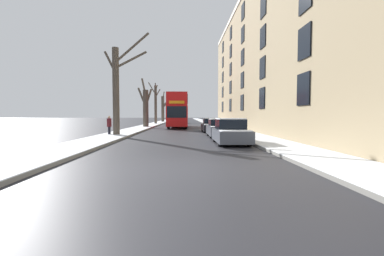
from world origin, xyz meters
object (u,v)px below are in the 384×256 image
double_decker_bus (178,109)px  parked_car_1 (219,128)px  bare_tree_left_0 (117,88)px  pedestrian_left_sidewalk (109,125)px  parked_car_2 (212,125)px  bare_tree_left_2 (156,103)px  bare_tree_left_3 (163,108)px  bare_tree_left_1 (145,106)px  oncoming_van (174,118)px  parked_car_0 (231,132)px

double_decker_bus → parked_car_1: size_ratio=2.55×
bare_tree_left_0 → pedestrian_left_sidewalk: (-0.72, 0.15, -2.95)m
double_decker_bus → parked_car_2: (3.59, -9.04, -1.82)m
bare_tree_left_0 → bare_tree_left_2: 27.03m
bare_tree_left_0 → bare_tree_left_3: bare_tree_left_0 is taller
bare_tree_left_1 → double_decker_bus: size_ratio=0.68×
bare_tree_left_0 → bare_tree_left_3: (0.18, 40.54, -0.46)m
bare_tree_left_0 → oncoming_van: (3.05, 33.46, -2.67)m
bare_tree_left_1 → bare_tree_left_3: size_ratio=0.92×
oncoming_van → pedestrian_left_sidewalk: size_ratio=2.97×
parked_car_0 → parked_car_2: size_ratio=1.01×
parked_car_1 → parked_car_2: parked_car_2 is taller
oncoming_van → pedestrian_left_sidewalk: oncoming_van is taller
bare_tree_left_0 → bare_tree_left_2: (-0.07, 27.03, 0.08)m
bare_tree_left_3 → double_decker_bus: bearing=-81.0°
bare_tree_left_0 → bare_tree_left_1: (0.04, 14.16, -0.90)m
bare_tree_left_1 → oncoming_van: (3.00, 19.30, -1.77)m
bare_tree_left_2 → parked_car_2: (8.05, -22.01, -3.27)m
bare_tree_left_1 → pedestrian_left_sidewalk: 14.18m
double_decker_bus → parked_car_1: bearing=-76.3°
bare_tree_left_0 → bare_tree_left_2: bare_tree_left_0 is taller
bare_tree_left_3 → bare_tree_left_1: bearing=-90.3°
bare_tree_left_3 → parked_car_2: (7.80, -35.52, -2.73)m
bare_tree_left_1 → parked_car_0: (7.93, -19.72, -2.26)m
bare_tree_left_1 → parked_car_2: size_ratio=1.76×
double_decker_bus → parked_car_1: double_decker_bus is taller
bare_tree_left_3 → oncoming_van: bare_tree_left_3 is taller
bare_tree_left_3 → pedestrian_left_sidewalk: bearing=-91.3°
parked_car_1 → bare_tree_left_1: bearing=118.1°
parked_car_1 → bare_tree_left_0: bearing=174.8°
bare_tree_left_1 → pedestrian_left_sidewalk: bearing=-93.1°
bare_tree_left_3 → parked_car_1: bare_tree_left_3 is taller
bare_tree_left_3 → parked_car_1: bearing=-79.3°
bare_tree_left_2 → oncoming_van: bearing=64.1°
bare_tree_left_3 → pedestrian_left_sidewalk: size_ratio=4.57×
double_decker_bus → oncoming_van: double_decker_bus is taller
parked_car_0 → pedestrian_left_sidewalk: 10.40m
oncoming_van → parked_car_0: bearing=-82.8°
bare_tree_left_3 → parked_car_0: 46.84m
bare_tree_left_2 → parked_car_0: (8.05, -32.60, -3.23)m
bare_tree_left_3 → parked_car_2: 36.47m
oncoming_van → parked_car_2: bearing=-80.2°
bare_tree_left_1 → parked_car_1: bearing=-61.9°
bare_tree_left_1 → parked_car_2: bearing=-49.0°
bare_tree_left_2 → oncoming_van: size_ratio=1.62×
bare_tree_left_0 → parked_car_1: size_ratio=2.06×
bare_tree_left_0 → pedestrian_left_sidewalk: 3.04m
bare_tree_left_1 → parked_car_2: (7.93, -9.14, -2.29)m
bare_tree_left_3 → parked_car_1: (7.80, -41.26, -2.73)m
bare_tree_left_2 → oncoming_van: 7.65m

